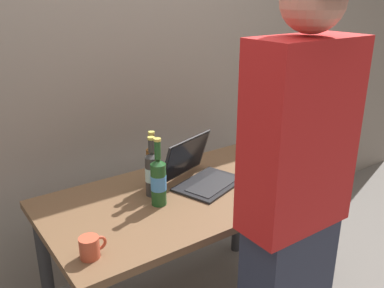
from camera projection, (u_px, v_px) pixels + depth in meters
The scene contains 8 objects.
desk at pixel (186, 211), 2.10m from camera, with size 1.40×0.77×0.77m.
laptop at pixel (201, 173), 2.16m from camera, with size 0.43×0.41×0.23m.
beer_bottle_amber at pixel (152, 172), 2.01m from camera, with size 0.07×0.07×0.30m.
beer_bottle_brown at pixel (152, 165), 2.08m from camera, with size 0.06×0.06×0.30m.
beer_bottle_green at pixel (158, 180), 1.92m from camera, with size 0.07×0.07×0.33m.
person_figure at pixel (293, 215), 1.52m from camera, with size 0.40×0.28×1.82m.
coffee_mug at pixel (90, 247), 1.56m from camera, with size 0.11×0.08×0.08m.
back_wall at pixel (119, 66), 2.41m from camera, with size 6.00×0.10×2.60m, color gray.
Camera 1 is at (-1.04, -1.53, 1.72)m, focal length 38.96 mm.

